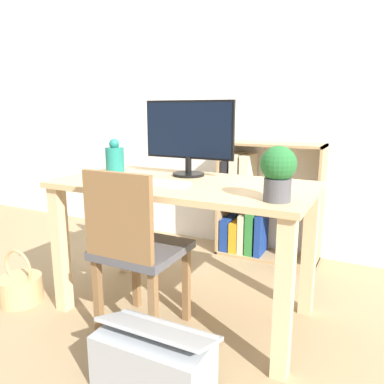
# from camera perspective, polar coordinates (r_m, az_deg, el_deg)

# --- Properties ---
(ground_plane) EXTENTS (10.00, 10.00, 0.00)m
(ground_plane) POSITION_cam_1_polar(r_m,az_deg,el_deg) (2.23, -1.22, -17.53)
(ground_plane) COLOR #997F5B
(wall_back) EXTENTS (8.00, 0.05, 2.60)m
(wall_back) POSITION_cam_1_polar(r_m,az_deg,el_deg) (3.02, 9.57, 15.80)
(wall_back) COLOR silver
(wall_back) RESTS_ON ground_plane
(desk) EXTENTS (1.34, 0.69, 0.74)m
(desk) POSITION_cam_1_polar(r_m,az_deg,el_deg) (2.00, -1.30, -2.36)
(desk) COLOR tan
(desk) RESTS_ON ground_plane
(monitor) EXTENTS (0.54, 0.18, 0.42)m
(monitor) POSITION_cam_1_polar(r_m,az_deg,el_deg) (2.13, -0.54, 8.96)
(monitor) COLOR black
(monitor) RESTS_ON desk
(keyboard) EXTENTS (0.32, 0.11, 0.02)m
(keyboard) POSITION_cam_1_polar(r_m,az_deg,el_deg) (1.91, -5.02, 1.44)
(keyboard) COLOR silver
(keyboard) RESTS_ON desk
(vase) EXTENTS (0.11, 0.11, 0.20)m
(vase) POSITION_cam_1_polar(r_m,az_deg,el_deg) (2.33, -11.68, 5.13)
(vase) COLOR #1E7266
(vase) RESTS_ON desk
(potted_plant) EXTENTS (0.15, 0.15, 0.23)m
(potted_plant) POSITION_cam_1_polar(r_m,az_deg,el_deg) (1.57, 12.99, 3.13)
(potted_plant) COLOR #4C4C51
(potted_plant) RESTS_ON desk
(chair) EXTENTS (0.40, 0.40, 0.85)m
(chair) POSITION_cam_1_polar(r_m,az_deg,el_deg) (1.85, -8.67, -8.21)
(chair) COLOR #4C4C51
(chair) RESTS_ON ground_plane
(bookshelf) EXTENTS (0.76, 0.28, 0.88)m
(bookshelf) POSITION_cam_1_polar(r_m,az_deg,el_deg) (2.92, 9.17, -2.19)
(bookshelf) COLOR tan
(bookshelf) RESTS_ON ground_plane
(basket) EXTENTS (0.25, 0.25, 0.32)m
(basket) POSITION_cam_1_polar(r_m,az_deg,el_deg) (2.49, -24.71, -13.09)
(basket) COLOR tan
(basket) RESTS_ON ground_plane
(storage_box) EXTENTS (0.48, 0.29, 0.29)m
(storage_box) POSITION_cam_1_polar(r_m,az_deg,el_deg) (1.67, -5.83, -24.08)
(storage_box) COLOR #999EA3
(storage_box) RESTS_ON ground_plane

